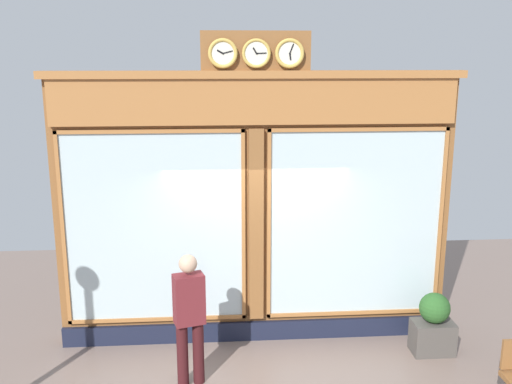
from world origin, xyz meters
TOP-DOWN VIEW (x-y plane):
  - shop_facade at (-0.00, -0.13)m, footprint 5.54×0.42m
  - pedestrian at (0.89, 1.10)m, footprint 0.41×0.31m
  - planter_box at (-2.38, 0.57)m, footprint 0.56×0.36m
  - planter_shrub at (-2.38, 0.57)m, footprint 0.41×0.41m

SIDE VIEW (x-z plane):
  - planter_box at x=-2.38m, z-range 0.00..0.45m
  - planter_shrub at x=-2.38m, z-range 0.45..0.86m
  - pedestrian at x=0.89m, z-range 0.09..1.78m
  - shop_facade at x=0.00m, z-range -0.23..4.06m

